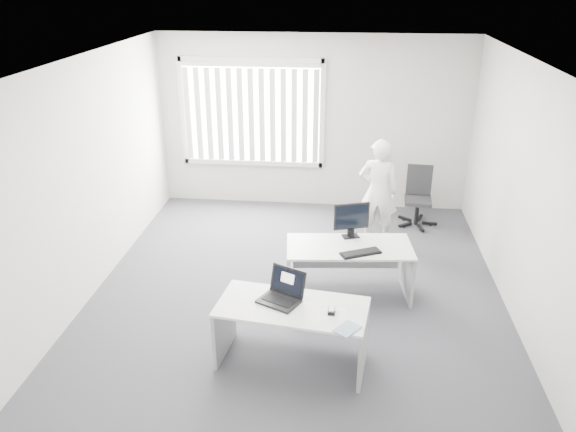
# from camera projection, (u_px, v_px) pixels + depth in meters

# --- Properties ---
(ground) EXTENTS (6.00, 6.00, 0.00)m
(ground) POSITION_uv_depth(u_px,v_px,m) (296.00, 296.00, 6.88)
(ground) COLOR #45444B
(ground) RESTS_ON ground
(wall_back) EXTENTS (5.00, 0.02, 2.80)m
(wall_back) POSITION_uv_depth(u_px,v_px,m) (314.00, 123.00, 9.04)
(wall_back) COLOR beige
(wall_back) RESTS_ON ground
(wall_front) EXTENTS (5.00, 0.02, 2.80)m
(wall_front) POSITION_uv_depth(u_px,v_px,m) (256.00, 358.00, 3.58)
(wall_front) COLOR beige
(wall_front) RESTS_ON ground
(wall_left) EXTENTS (0.02, 6.00, 2.80)m
(wall_left) POSITION_uv_depth(u_px,v_px,m) (84.00, 182.00, 6.55)
(wall_left) COLOR beige
(wall_left) RESTS_ON ground
(wall_right) EXTENTS (0.02, 6.00, 2.80)m
(wall_right) POSITION_uv_depth(u_px,v_px,m) (527.00, 198.00, 6.08)
(wall_right) COLOR beige
(wall_right) RESTS_ON ground
(ceiling) EXTENTS (5.00, 6.00, 0.02)m
(ceiling) POSITION_uv_depth(u_px,v_px,m) (298.00, 62.00, 5.75)
(ceiling) COLOR silver
(ceiling) RESTS_ON wall_back
(window) EXTENTS (2.32, 0.06, 1.76)m
(window) POSITION_uv_depth(u_px,v_px,m) (252.00, 113.00, 9.04)
(window) COLOR silver
(window) RESTS_ON wall_back
(blinds) EXTENTS (2.20, 0.10, 1.50)m
(blinds) POSITION_uv_depth(u_px,v_px,m) (251.00, 116.00, 9.00)
(blinds) COLOR silver
(blinds) RESTS_ON wall_back
(desk_near) EXTENTS (1.54, 0.87, 0.67)m
(desk_near) POSITION_uv_depth(u_px,v_px,m) (292.00, 322.00, 5.54)
(desk_near) COLOR silver
(desk_near) RESTS_ON ground
(desk_far) EXTENTS (1.54, 0.83, 0.67)m
(desk_far) POSITION_uv_depth(u_px,v_px,m) (349.00, 260.00, 6.71)
(desk_far) COLOR silver
(desk_far) RESTS_ON ground
(office_chair) EXTENTS (0.56, 0.56, 0.92)m
(office_chair) POSITION_uv_depth(u_px,v_px,m) (417.00, 207.00, 8.74)
(office_chair) COLOR black
(office_chair) RESTS_ON ground
(person) EXTENTS (0.60, 0.42, 1.55)m
(person) POSITION_uv_depth(u_px,v_px,m) (378.00, 192.00, 7.97)
(person) COLOR silver
(person) RESTS_ON ground
(laptop) EXTENTS (0.50, 0.48, 0.30)m
(laptop) POSITION_uv_depth(u_px,v_px,m) (279.00, 289.00, 5.46)
(laptop) COLOR black
(laptop) RESTS_ON desk_near
(paper_sheet) EXTENTS (0.34, 0.27, 0.00)m
(paper_sheet) POSITION_uv_depth(u_px,v_px,m) (331.00, 314.00, 5.33)
(paper_sheet) COLOR white
(paper_sheet) RESTS_ON desk_near
(mouse) EXTENTS (0.07, 0.12, 0.05)m
(mouse) POSITION_uv_depth(u_px,v_px,m) (331.00, 310.00, 5.35)
(mouse) COLOR silver
(mouse) RESTS_ON paper_sheet
(booklet) EXTENTS (0.27, 0.29, 0.01)m
(booklet) POSITION_uv_depth(u_px,v_px,m) (347.00, 329.00, 5.10)
(booklet) COLOR silver
(booklet) RESTS_ON desk_near
(keyboard) EXTENTS (0.50, 0.35, 0.02)m
(keyboard) POSITION_uv_depth(u_px,v_px,m) (361.00, 253.00, 6.44)
(keyboard) COLOR black
(keyboard) RESTS_ON desk_far
(monitor) EXTENTS (0.46, 0.26, 0.44)m
(monitor) POSITION_uv_depth(u_px,v_px,m) (351.00, 220.00, 6.77)
(monitor) COLOR black
(monitor) RESTS_ON desk_far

